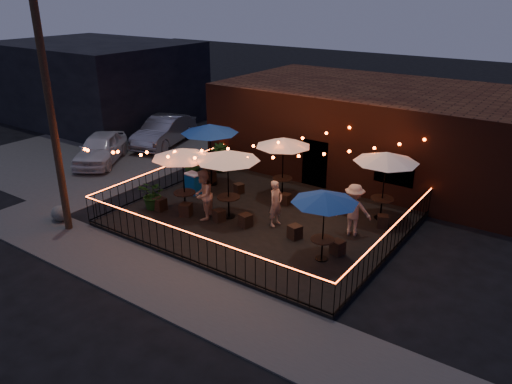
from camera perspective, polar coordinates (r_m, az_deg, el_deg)
ground at (r=17.43m, az=-3.04°, el=-5.68°), size 110.00×110.00×0.00m
patio at (r=18.84m, az=0.69°, el=-3.16°), size 10.00×8.00×0.15m
sidewalk at (r=15.35m, az=-10.62°, el=-10.17°), size 18.00×2.50×0.05m
parking_lot at (r=28.11m, az=-17.55°, el=4.34°), size 11.00×12.00×0.02m
brick_building at (r=24.46m, az=13.42°, el=7.05°), size 14.00×8.00×4.00m
background_building at (r=35.17m, az=-17.77°, el=11.95°), size 12.00×9.00×5.00m
utility_pole at (r=18.20m, az=-22.25°, el=7.39°), size 0.26×0.26×8.00m
fence_front at (r=15.79m, az=-7.57°, el=-6.30°), size 10.00×0.04×1.04m
fence_left at (r=21.60m, az=-10.32°, el=1.57°), size 0.04×8.00×1.04m
fence_right at (r=16.59m, az=15.18°, el=-5.46°), size 0.04×8.00×1.04m
festoon_lights at (r=18.26m, az=-2.43°, el=4.24°), size 10.02×8.72×1.32m
cafe_table_0 at (r=18.71m, az=-8.43°, el=4.33°), size 2.84×2.84×2.55m
cafe_table_1 at (r=21.34m, az=-5.31°, el=7.14°), size 2.66×2.66×2.72m
cafe_table_2 at (r=18.04m, az=-3.26°, el=4.10°), size 2.88×2.88×2.63m
cafe_table_3 at (r=20.08m, az=3.13°, el=5.64°), size 2.50×2.50×2.50m
cafe_table_4 at (r=15.26m, az=7.88°, el=-0.72°), size 2.46×2.46×2.31m
cafe_table_5 at (r=18.50m, az=14.68°, el=3.79°), size 3.13×3.13×2.60m
bistro_chair_0 at (r=19.70m, az=-10.93°, el=-1.38°), size 0.44×0.44×0.50m
bistro_chair_1 at (r=19.06m, az=-8.03°, el=-2.02°), size 0.53×0.53×0.49m
bistro_chair_2 at (r=22.25m, az=-5.23°, el=1.75°), size 0.54×0.54×0.50m
bistro_chair_3 at (r=21.00m, az=-1.96°, el=0.42°), size 0.44×0.44×0.41m
bistro_chair_4 at (r=18.52m, az=-4.23°, el=-2.67°), size 0.48×0.48×0.44m
bistro_chair_5 at (r=18.04m, az=-1.20°, el=-3.27°), size 0.48×0.48×0.47m
bistro_chair_6 at (r=19.93m, az=3.41°, el=-0.82°), size 0.37×0.37×0.43m
bistro_chair_7 at (r=19.85m, az=6.68°, el=-0.90°), size 0.56×0.56×0.51m
bistro_chair_8 at (r=17.27m, az=4.46°, el=-4.57°), size 0.51×0.51×0.48m
bistro_chair_9 at (r=16.46m, az=9.30°, el=-6.26°), size 0.47×0.47×0.46m
bistro_chair_10 at (r=19.30m, az=10.31°, el=-1.94°), size 0.37×0.37×0.43m
bistro_chair_11 at (r=18.59m, az=14.27°, el=-3.24°), size 0.49×0.49×0.45m
patron_a at (r=17.93m, az=2.28°, el=-1.29°), size 0.46×0.66×1.71m
patron_b at (r=18.47m, az=-6.07°, el=-0.32°), size 0.99×1.12×1.92m
patron_c at (r=17.53m, az=11.10°, el=-2.00°), size 1.36×1.02×1.87m
potted_shrub_a at (r=19.74m, az=-11.65°, el=-0.28°), size 1.17×1.04×1.20m
potted_shrub_b at (r=22.19m, az=-7.13°, el=2.95°), size 0.83×0.68×1.48m
potted_shrub_c at (r=23.47m, az=-4.26°, el=3.96°), size 0.96×0.96×1.34m
cooler at (r=21.04m, az=-7.17°, el=1.01°), size 0.73×0.56×0.89m
boulder at (r=20.13m, az=-21.42°, el=-2.29°), size 0.86×0.75×0.65m
car_white at (r=26.22m, az=-17.33°, el=4.80°), size 3.85×4.64×1.49m
car_silver at (r=28.43m, az=-10.46°, el=6.86°), size 2.93×5.12×1.60m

